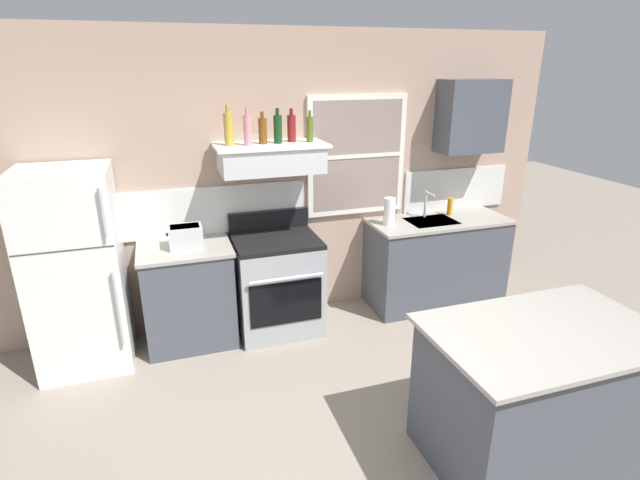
% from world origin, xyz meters
% --- Properties ---
extents(ground_plane, '(16.00, 16.00, 0.00)m').
position_xyz_m(ground_plane, '(0.00, 0.00, 0.00)').
color(ground_plane, gray).
extents(back_wall, '(5.40, 0.11, 2.70)m').
position_xyz_m(back_wall, '(0.03, 2.23, 1.35)').
color(back_wall, tan).
rests_on(back_wall, ground_plane).
extents(refrigerator, '(0.70, 0.72, 1.65)m').
position_xyz_m(refrigerator, '(-1.90, 1.84, 0.83)').
color(refrigerator, white).
rests_on(refrigerator, ground_plane).
extents(counter_left_of_stove, '(0.79, 0.63, 0.91)m').
position_xyz_m(counter_left_of_stove, '(-1.05, 1.90, 0.46)').
color(counter_left_of_stove, '#474C56').
rests_on(counter_left_of_stove, ground_plane).
extents(toaster, '(0.30, 0.20, 0.19)m').
position_xyz_m(toaster, '(-1.03, 1.89, 1.01)').
color(toaster, silver).
rests_on(toaster, counter_left_of_stove).
extents(stove_range, '(0.76, 0.69, 1.09)m').
position_xyz_m(stove_range, '(-0.25, 1.86, 0.46)').
color(stove_range, '#9EA0A5').
rests_on(stove_range, ground_plane).
extents(range_hood_shelf, '(0.96, 0.52, 0.24)m').
position_xyz_m(range_hood_shelf, '(-0.25, 1.96, 1.62)').
color(range_hood_shelf, silver).
extents(bottle_champagne_gold_foil, '(0.08, 0.08, 0.33)m').
position_xyz_m(bottle_champagne_gold_foil, '(-0.60, 1.96, 1.89)').
color(bottle_champagne_gold_foil, '#B29333').
rests_on(bottle_champagne_gold_foil, range_hood_shelf).
extents(bottle_rose_pink, '(0.07, 0.07, 0.31)m').
position_xyz_m(bottle_rose_pink, '(-0.45, 1.91, 1.88)').
color(bottle_rose_pink, '#C67F84').
rests_on(bottle_rose_pink, range_hood_shelf).
extents(bottle_amber_wine, '(0.07, 0.07, 0.27)m').
position_xyz_m(bottle_amber_wine, '(-0.31, 1.96, 1.86)').
color(bottle_amber_wine, brown).
rests_on(bottle_amber_wine, range_hood_shelf).
extents(bottle_dark_green_wine, '(0.07, 0.07, 0.29)m').
position_xyz_m(bottle_dark_green_wine, '(-0.18, 1.95, 1.87)').
color(bottle_dark_green_wine, '#143819').
rests_on(bottle_dark_green_wine, range_hood_shelf).
extents(bottle_red_label_wine, '(0.07, 0.07, 0.28)m').
position_xyz_m(bottle_red_label_wine, '(-0.05, 2.00, 1.86)').
color(bottle_red_label_wine, maroon).
rests_on(bottle_red_label_wine, range_hood_shelf).
extents(bottle_olive_oil_square, '(0.06, 0.06, 0.27)m').
position_xyz_m(bottle_olive_oil_square, '(0.10, 1.93, 1.86)').
color(bottle_olive_oil_square, '#4C601E').
rests_on(bottle_olive_oil_square, range_hood_shelf).
extents(counter_right_with_sink, '(1.43, 0.63, 0.91)m').
position_xyz_m(counter_right_with_sink, '(1.45, 1.90, 0.46)').
color(counter_right_with_sink, '#474C56').
rests_on(counter_right_with_sink, ground_plane).
extents(sink_faucet, '(0.03, 0.17, 0.28)m').
position_xyz_m(sink_faucet, '(1.35, 2.00, 1.08)').
color(sink_faucet, silver).
rests_on(sink_faucet, counter_right_with_sink).
extents(paper_towel_roll, '(0.11, 0.11, 0.27)m').
position_xyz_m(paper_towel_roll, '(0.89, 1.90, 1.04)').
color(paper_towel_roll, white).
rests_on(paper_towel_roll, counter_right_with_sink).
extents(dish_soap_bottle, '(0.06, 0.06, 0.18)m').
position_xyz_m(dish_soap_bottle, '(1.63, 2.00, 1.00)').
color(dish_soap_bottle, orange).
rests_on(dish_soap_bottle, counter_right_with_sink).
extents(kitchen_island, '(1.40, 0.90, 0.91)m').
position_xyz_m(kitchen_island, '(0.90, -0.22, 0.46)').
color(kitchen_island, '#474C56').
rests_on(kitchen_island, ground_plane).
extents(upper_cabinet_right, '(0.64, 0.32, 0.70)m').
position_xyz_m(upper_cabinet_right, '(1.80, 2.04, 1.90)').
color(upper_cabinet_right, '#474C56').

